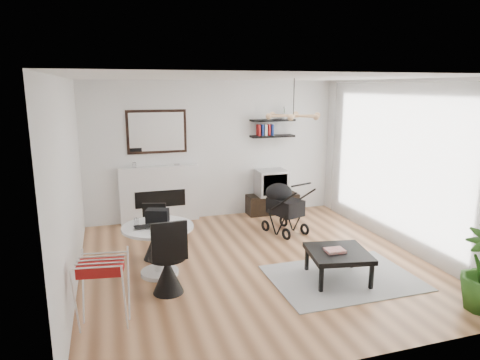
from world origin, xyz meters
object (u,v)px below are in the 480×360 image
object	(u,v)px
drying_rack	(103,291)
coffee_table	(338,254)
stroller	(283,209)
tv_console	(272,204)
crt_tv	(271,182)
dining_table	(159,243)
fireplace	(159,187)

from	to	relation	value
drying_rack	coffee_table	xyz separation A→B (m)	(3.03, 0.27, -0.05)
coffee_table	stroller	bearing A→B (deg)	88.13
tv_console	crt_tv	xyz separation A→B (m)	(-0.05, -0.00, 0.46)
crt_tv	coffee_table	world-z (taller)	crt_tv
tv_console	dining_table	distance (m)	3.48
crt_tv	dining_table	distance (m)	3.44
fireplace	coffee_table	bearing A→B (deg)	-59.07
crt_tv	drying_rack	bearing A→B (deg)	-133.69
fireplace	drying_rack	size ratio (longest dim) A/B	2.71
tv_console	coffee_table	world-z (taller)	coffee_table
coffee_table	drying_rack	bearing A→B (deg)	-174.91
dining_table	drying_rack	distance (m)	1.38
fireplace	drying_rack	xyz separation A→B (m)	(-1.05, -3.57, -0.27)
coffee_table	fireplace	bearing A→B (deg)	120.93
tv_console	drying_rack	world-z (taller)	drying_rack
drying_rack	stroller	bearing A→B (deg)	45.65
stroller	coffee_table	bearing A→B (deg)	-110.88
tv_console	crt_tv	size ratio (longest dim) A/B	1.77
dining_table	stroller	world-z (taller)	stroller
stroller	coffee_table	size ratio (longest dim) A/B	1.09
tv_console	stroller	world-z (taller)	stroller
crt_tv	dining_table	xyz separation A→B (m)	(-2.56, -2.29, -0.19)
fireplace	tv_console	size ratio (longest dim) A/B	2.02
drying_rack	dining_table	bearing A→B (deg)	66.46
tv_console	stroller	bearing A→B (deg)	-102.24
dining_table	fireplace	bearing A→B (deg)	82.55
dining_table	stroller	xyz separation A→B (m)	(2.36, 1.16, -0.05)
fireplace	stroller	size ratio (longest dim) A/B	2.19
crt_tv	stroller	bearing A→B (deg)	-99.97
dining_table	stroller	bearing A→B (deg)	26.15
dining_table	drying_rack	world-z (taller)	drying_rack
drying_rack	coffee_table	distance (m)	3.04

